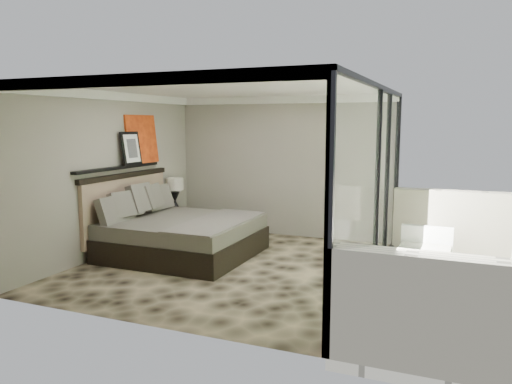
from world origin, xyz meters
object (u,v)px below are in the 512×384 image
at_px(table_lamp, 175,189).
at_px(nightstand, 179,223).
at_px(bed, 178,233).
at_px(lounger, 422,263).

bearing_deg(table_lamp, nightstand, 25.41).
xyz_separation_m(bed, table_lamp, (-0.90, 1.37, 0.55)).
relative_size(nightstand, table_lamp, 0.74).
bearing_deg(lounger, bed, -173.84).
relative_size(bed, nightstand, 4.97).
xyz_separation_m(nightstand, lounger, (4.86, -1.04, -0.04)).
bearing_deg(bed, nightstand, 121.02).
distance_m(bed, table_lamp, 1.73).
bearing_deg(table_lamp, lounger, -11.69).
height_order(bed, table_lamp, bed).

